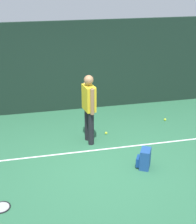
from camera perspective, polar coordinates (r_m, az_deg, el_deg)
ground_plane at (r=7.19m, az=0.69°, el=-8.58°), size 12.00×12.00×0.00m
back_fence at (r=9.36m, az=-3.44°, el=8.07°), size 10.00×0.10×2.61m
court_line at (r=7.57m, az=-0.09°, el=-6.75°), size 9.00×0.05×0.00m
tennis_player at (r=7.49m, az=-1.61°, el=1.19°), size 0.28×0.52×1.70m
tennis_racket at (r=6.19m, az=-17.04°, el=-15.84°), size 0.63×0.43×0.03m
backpack at (r=6.91m, az=8.26°, el=-8.27°), size 0.37×0.36×0.44m
tennis_ball_near_player at (r=8.24m, az=1.44°, el=-3.76°), size 0.07×0.07×0.07m
tennis_ball_by_fence at (r=9.15m, az=11.84°, el=-1.32°), size 0.07×0.07×0.07m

